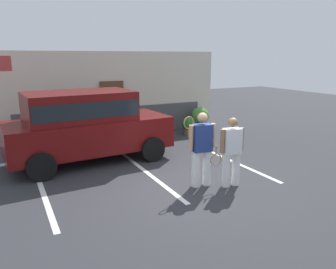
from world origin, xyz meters
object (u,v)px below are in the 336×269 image
potted_plant_secondary (200,117)px  tennis_player_woman (231,151)px  potted_plant_by_porch (189,125)px  parked_suv (85,123)px  tennis_player_man (202,148)px

potted_plant_secondary → tennis_player_woman: bearing=-115.4°
potted_plant_by_porch → parked_suv: bearing=-159.5°
tennis_player_man → potted_plant_secondary: bearing=-114.3°
parked_suv → tennis_player_man: parked_suv is taller
parked_suv → potted_plant_secondary: size_ratio=4.98×
parked_suv → tennis_player_woman: bearing=-56.8°
tennis_player_woman → potted_plant_secondary: tennis_player_woman is taller
potted_plant_by_porch → potted_plant_secondary: bearing=31.4°
tennis_player_woman → potted_plant_by_porch: tennis_player_woman is taller
parked_suv → potted_plant_secondary: bearing=18.5°
tennis_player_man → potted_plant_by_porch: (2.43, 4.75, -0.53)m
tennis_player_man → tennis_player_woman: tennis_player_man is taller
tennis_player_woman → potted_plant_by_porch: bearing=-103.7°
potted_plant_secondary → potted_plant_by_porch: bearing=-148.6°
tennis_player_man → potted_plant_secondary: tennis_player_man is taller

